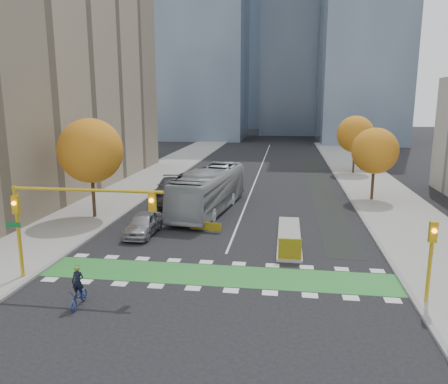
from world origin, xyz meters
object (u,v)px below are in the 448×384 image
(traffic_signal_east, at_px, (431,250))
(parked_car_d, at_px, (185,180))
(parked_car_a, at_px, (143,224))
(bus, at_px, (209,190))
(traffic_signal_west, at_px, (61,209))
(tree_east_far, at_px, (355,134))
(hazard_board, at_px, (290,249))
(tree_east_near, at_px, (375,151))
(tree_west, at_px, (91,151))
(parked_car_c, at_px, (169,186))
(parked_car_b, at_px, (174,198))
(cyclist, at_px, (79,293))

(traffic_signal_east, bearing_deg, parked_car_d, 123.68)
(traffic_signal_east, xyz_separation_m, parked_car_a, (-17.03, 8.68, -1.92))
(bus, bearing_deg, traffic_signal_west, -99.25)
(tree_east_far, bearing_deg, bus, -124.99)
(hazard_board, bearing_deg, tree_east_far, 75.88)
(tree_east_near, bearing_deg, parked_car_d, 165.86)
(tree_west, height_order, parked_car_c, tree_west)
(parked_car_b, xyz_separation_m, parked_car_c, (-1.86, 5.00, 0.05))
(cyclist, height_order, bus, bus)
(hazard_board, relative_size, parked_car_b, 0.29)
(tree_east_far, bearing_deg, tree_east_near, -91.79)
(traffic_signal_east, bearing_deg, traffic_signal_west, -179.99)
(traffic_signal_west, bearing_deg, tree_east_near, 48.48)
(tree_east_far, relative_size, traffic_signal_east, 1.87)
(parked_car_d, bearing_deg, cyclist, -89.03)
(tree_east_far, bearing_deg, hazard_board, -104.12)
(parked_car_a, relative_size, parked_car_c, 0.83)
(traffic_signal_east, height_order, parked_car_b, traffic_signal_east)
(tree_west, relative_size, parked_car_a, 1.73)
(cyclist, xyz_separation_m, parked_car_b, (-0.57, 20.13, 0.10))
(tree_east_far, height_order, parked_car_a, tree_east_far)
(parked_car_c, bearing_deg, tree_east_far, 30.75)
(tree_east_far, relative_size, parked_car_b, 1.61)
(tree_east_far, distance_m, parked_car_d, 23.56)
(parked_car_d, bearing_deg, tree_east_far, 25.81)
(hazard_board, relative_size, tree_west, 0.17)
(parked_car_a, bearing_deg, tree_east_far, 58.00)
(cyclist, relative_size, parked_car_a, 0.43)
(traffic_signal_west, height_order, traffic_signal_east, traffic_signal_west)
(tree_west, relative_size, cyclist, 4.05)
(parked_car_c, xyz_separation_m, parked_car_d, (0.54, 5.00, -0.16))
(traffic_signal_west, bearing_deg, parked_car_b, 85.33)
(hazard_board, distance_m, parked_car_b, 16.55)
(bus, height_order, parked_car_b, bus)
(bus, xyz_separation_m, parked_car_c, (-5.36, 6.13, -1.03))
(traffic_signal_east, xyz_separation_m, parked_car_d, (-18.32, 27.50, -2.06))
(hazard_board, relative_size, cyclist, 0.69)
(tree_east_near, distance_m, tree_east_far, 16.01)
(parked_car_a, bearing_deg, bus, 65.86)
(tree_west, relative_size, parked_car_d, 1.69)
(parked_car_b, bearing_deg, tree_east_far, 55.69)
(tree_east_near, bearing_deg, parked_car_a, -143.27)
(hazard_board, height_order, parked_car_a, parked_car_a)
(cyclist, height_order, parked_car_c, cyclist)
(hazard_board, distance_m, parked_car_a, 11.26)
(bus, bearing_deg, traffic_signal_east, -42.97)
(tree_east_near, bearing_deg, parked_car_c, -179.98)
(parked_car_c, bearing_deg, parked_car_b, -76.35)
(traffic_signal_east, relative_size, cyclist, 2.02)
(hazard_board, bearing_deg, parked_car_c, 124.79)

